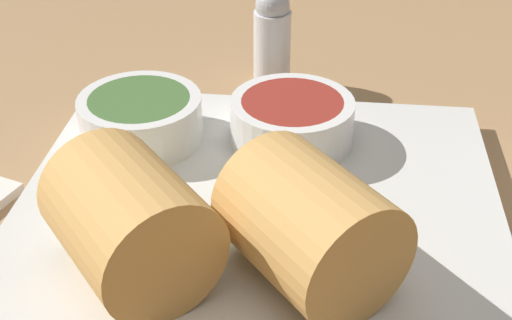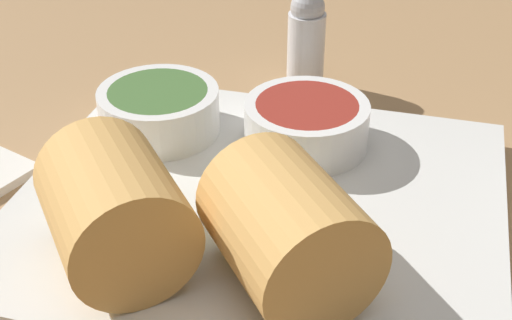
{
  "view_description": "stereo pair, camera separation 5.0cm",
  "coord_description": "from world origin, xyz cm",
  "px_view_note": "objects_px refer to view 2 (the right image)",
  "views": [
    {
      "loc": [
        3.44,
        -34.68,
        27.79
      ],
      "look_at": [
        -0.2,
        -1.75,
        6.05
      ],
      "focal_mm": 50.0,
      "sensor_mm": 36.0,
      "label": 1
    },
    {
      "loc": [
        8.36,
        -33.76,
        27.79
      ],
      "look_at": [
        -0.2,
        -1.75,
        6.05
      ],
      "focal_mm": 50.0,
      "sensor_mm": 36.0,
      "label": 2
    }
  ],
  "objects_px": {
    "dipping_bowl_near": "(306,123)",
    "dipping_bowl_far": "(159,109)",
    "serving_plate": "(256,207)",
    "salt_shaker": "(306,40)"
  },
  "relations": [
    {
      "from": "dipping_bowl_near",
      "to": "salt_shaker",
      "type": "bearing_deg",
      "value": 101.76
    },
    {
      "from": "serving_plate",
      "to": "dipping_bowl_far",
      "type": "xyz_separation_m",
      "value": [
        -0.08,
        0.06,
        0.02
      ]
    },
    {
      "from": "serving_plate",
      "to": "dipping_bowl_far",
      "type": "bearing_deg",
      "value": 145.02
    },
    {
      "from": "dipping_bowl_far",
      "to": "salt_shaker",
      "type": "distance_m",
      "value": 0.14
    },
    {
      "from": "dipping_bowl_near",
      "to": "dipping_bowl_far",
      "type": "distance_m",
      "value": 0.1
    },
    {
      "from": "dipping_bowl_near",
      "to": "dipping_bowl_far",
      "type": "bearing_deg",
      "value": -175.88
    },
    {
      "from": "serving_plate",
      "to": "salt_shaker",
      "type": "relative_size",
      "value": 3.55
    },
    {
      "from": "serving_plate",
      "to": "dipping_bowl_near",
      "type": "bearing_deg",
      "value": 75.86
    },
    {
      "from": "dipping_bowl_near",
      "to": "dipping_bowl_far",
      "type": "xyz_separation_m",
      "value": [
        -0.1,
        -0.01,
        0.0
      ]
    },
    {
      "from": "dipping_bowl_near",
      "to": "dipping_bowl_far",
      "type": "height_order",
      "value": "same"
    }
  ]
}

